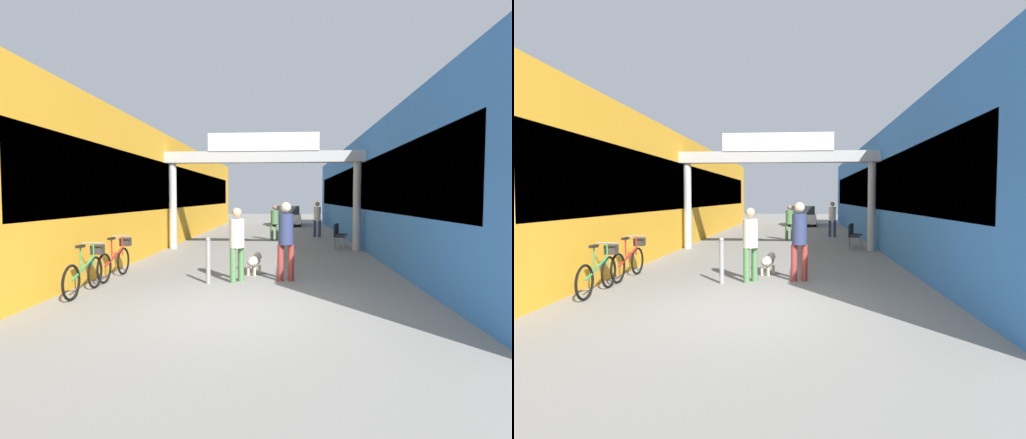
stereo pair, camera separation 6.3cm
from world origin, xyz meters
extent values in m
plane|color=gray|center=(0.00, 0.00, 0.00)|extent=(80.00, 80.00, 0.00)
cube|color=gold|center=(-5.10, 11.00, 2.11)|extent=(3.00, 26.00, 4.22)
cube|color=black|center=(-3.62, 11.00, 2.32)|extent=(0.04, 23.40, 1.69)
cube|color=blue|center=(5.10, 11.00, 2.11)|extent=(3.00, 26.00, 4.22)
cube|color=black|center=(3.62, 11.00, 2.32)|extent=(0.04, 23.40, 1.69)
cylinder|color=#B2B2B2|center=(-3.35, 7.88, 1.58)|extent=(0.28, 0.28, 3.16)
cylinder|color=#B2B2B2|center=(3.35, 7.88, 1.58)|extent=(0.28, 0.28, 3.16)
cube|color=#B2B2B2|center=(0.00, 7.88, 3.36)|extent=(7.40, 0.44, 0.40)
cube|color=white|center=(0.00, 7.68, 3.88)|extent=(3.96, 0.10, 0.64)
cylinder|color=#99332D|center=(0.69, 2.41, 0.42)|extent=(0.16, 0.16, 0.84)
cylinder|color=#99332D|center=(0.93, 2.45, 0.42)|extent=(0.16, 0.16, 0.84)
cylinder|color=navy|center=(0.81, 2.43, 1.18)|extent=(0.39, 0.39, 0.69)
sphere|color=beige|center=(0.81, 2.43, 1.67)|extent=(0.27, 0.27, 0.24)
cylinder|color=#4C7F47|center=(-0.37, 2.16, 0.39)|extent=(0.20, 0.20, 0.78)
cylinder|color=#4C7F47|center=(-0.21, 2.34, 0.39)|extent=(0.20, 0.20, 0.78)
cylinder|color=silver|center=(-0.29, 2.25, 1.10)|extent=(0.48, 0.48, 0.64)
sphere|color=tan|center=(-0.29, 2.25, 1.56)|extent=(0.31, 0.31, 0.22)
cylinder|color=#4C7F47|center=(0.44, 11.16, 0.36)|extent=(0.15, 0.15, 0.73)
cylinder|color=#4C7F47|center=(0.20, 11.15, 0.36)|extent=(0.15, 0.15, 0.73)
cylinder|color=#4C7F47|center=(0.32, 11.15, 1.03)|extent=(0.36, 0.36, 0.60)
sphere|color=#8C664C|center=(0.32, 11.15, 1.46)|extent=(0.22, 0.22, 0.21)
cylinder|color=navy|center=(2.23, 12.87, 0.40)|extent=(0.18, 0.18, 0.79)
cylinder|color=navy|center=(2.45, 12.77, 0.40)|extent=(0.18, 0.18, 0.79)
cylinder|color=silver|center=(2.34, 12.82, 1.12)|extent=(0.45, 0.45, 0.66)
sphere|color=tan|center=(2.34, 12.82, 1.59)|extent=(0.30, 0.30, 0.22)
ellipsoid|color=beige|center=(0.02, 3.16, 0.32)|extent=(0.43, 0.67, 0.25)
sphere|color=beige|center=(0.10, 3.43, 0.41)|extent=(0.26, 0.26, 0.21)
sphere|color=white|center=(0.07, 3.34, 0.31)|extent=(0.18, 0.18, 0.15)
cylinder|color=beige|center=(-0.01, 3.36, 0.10)|extent=(0.09, 0.09, 0.20)
cylinder|color=beige|center=(0.15, 3.31, 0.10)|extent=(0.09, 0.09, 0.20)
cylinder|color=beige|center=(-0.10, 3.00, 0.10)|extent=(0.09, 0.09, 0.20)
cylinder|color=beige|center=(0.05, 2.96, 0.10)|extent=(0.09, 0.09, 0.20)
torus|color=black|center=(-3.17, 1.41, 0.34)|extent=(0.08, 0.67, 0.67)
torus|color=black|center=(-3.13, 0.39, 0.34)|extent=(0.08, 0.67, 0.67)
cube|color=#338C4C|center=(-3.15, 0.90, 0.52)|extent=(0.08, 0.94, 0.34)
cylinder|color=#338C4C|center=(-3.14, 0.78, 0.74)|extent=(0.03, 0.03, 0.42)
cube|color=black|center=(-3.14, 0.78, 0.96)|extent=(0.11, 0.22, 0.05)
cylinder|color=#338C4C|center=(-3.17, 1.35, 0.72)|extent=(0.03, 0.03, 0.46)
cylinder|color=gray|center=(-3.17, 1.35, 0.96)|extent=(0.46, 0.05, 0.03)
cube|color=#332D28|center=(-3.18, 1.55, 0.80)|extent=(0.25, 0.21, 0.20)
torus|color=black|center=(-3.18, 2.89, 0.34)|extent=(0.06, 0.67, 0.67)
torus|color=black|center=(-3.19, 1.87, 0.34)|extent=(0.06, 0.67, 0.67)
cube|color=red|center=(-3.18, 2.38, 0.52)|extent=(0.05, 0.94, 0.34)
cylinder|color=red|center=(-3.18, 2.26, 0.74)|extent=(0.03, 0.03, 0.42)
cube|color=black|center=(-3.18, 2.26, 0.96)|extent=(0.10, 0.22, 0.05)
cylinder|color=red|center=(-3.18, 2.83, 0.72)|extent=(0.03, 0.03, 0.46)
cylinder|color=gray|center=(-3.18, 2.83, 0.96)|extent=(0.46, 0.03, 0.03)
cube|color=#332D28|center=(-3.18, 3.03, 0.80)|extent=(0.24, 0.20, 0.20)
cylinder|color=gray|center=(-0.89, 2.01, 0.47)|extent=(0.10, 0.10, 0.94)
sphere|color=gray|center=(-0.89, 2.01, 0.97)|extent=(0.10, 0.10, 0.10)
cylinder|color=gray|center=(2.98, 8.31, 0.23)|extent=(0.03, 0.03, 0.45)
cylinder|color=gray|center=(2.92, 7.97, 0.23)|extent=(0.03, 0.03, 0.45)
cylinder|color=gray|center=(2.64, 8.37, 0.23)|extent=(0.03, 0.03, 0.45)
cylinder|color=gray|center=(2.58, 8.03, 0.23)|extent=(0.03, 0.03, 0.45)
cube|color=black|center=(2.78, 8.17, 0.47)|extent=(0.46, 0.46, 0.04)
cube|color=black|center=(2.60, 8.20, 0.69)|extent=(0.11, 0.40, 0.40)
cylinder|color=gray|center=(3.18, 9.12, 0.23)|extent=(0.04, 0.04, 0.45)
cylinder|color=gray|center=(3.03, 8.81, 0.23)|extent=(0.04, 0.04, 0.45)
cylinder|color=gray|center=(2.88, 9.27, 0.23)|extent=(0.04, 0.04, 0.45)
cylinder|color=gray|center=(2.73, 8.97, 0.23)|extent=(0.04, 0.04, 0.45)
cube|color=black|center=(2.95, 9.04, 0.47)|extent=(0.54, 0.54, 0.04)
cube|color=black|center=(2.79, 9.12, 0.69)|extent=(0.22, 0.38, 0.40)
cube|color=silver|center=(0.97, 21.03, 0.48)|extent=(1.87, 4.05, 0.60)
cube|color=#1E2328|center=(0.97, 20.88, 1.06)|extent=(1.64, 2.25, 0.55)
cylinder|color=black|center=(0.22, 22.50, 0.30)|extent=(0.22, 0.61, 0.60)
cylinder|color=black|center=(1.81, 22.45, 0.30)|extent=(0.22, 0.61, 0.60)
cylinder|color=black|center=(0.14, 19.60, 0.30)|extent=(0.22, 0.61, 0.60)
cylinder|color=black|center=(1.73, 19.55, 0.30)|extent=(0.22, 0.61, 0.60)
camera|label=1|loc=(0.79, -6.58, 1.89)|focal=28.00mm
camera|label=2|loc=(0.85, -6.58, 1.89)|focal=28.00mm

